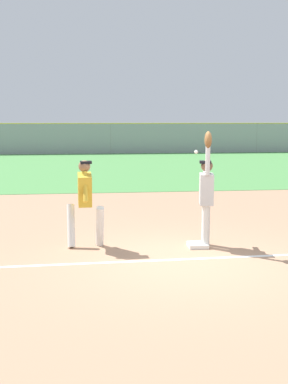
{
  "coord_description": "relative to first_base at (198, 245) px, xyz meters",
  "views": [
    {
      "loc": [
        -1.74,
        -8.08,
        2.5
      ],
      "look_at": [
        -0.61,
        1.41,
        1.05
      ],
      "focal_mm": 44.85,
      "sensor_mm": 36.0,
      "label": 1
    }
  ],
  "objects": [
    {
      "name": "runner",
      "position": [
        -2.2,
        0.27,
        0.96
      ],
      "size": [
        0.73,
        0.84,
        1.72
      ],
      "rotation": [
        0.0,
        0.0,
        0.04
      ],
      "color": "white",
      "rests_on": "ground_plane"
    },
    {
      "name": "fielder",
      "position": [
        0.17,
        0.04,
        1.08
      ],
      "size": [
        0.34,
        0.9,
        2.28
      ],
      "rotation": [
        0.0,
        0.0,
        2.96
      ],
      "color": "silver",
      "rests_on": "ground_plane"
    },
    {
      "name": "outfield_fence",
      "position": [
        -0.4,
        26.25,
        1.08
      ],
      "size": [
        44.38,
        0.08,
        2.24
      ],
      "color": "#93999E",
      "rests_on": "ground_plane"
    },
    {
      "name": "baseball",
      "position": [
        0.02,
        0.34,
        1.82
      ],
      "size": [
        0.07,
        0.07,
        0.07
      ],
      "primitive_type": "sphere",
      "color": "white"
    },
    {
      "name": "first_base",
      "position": [
        0.0,
        0.0,
        0.0
      ],
      "size": [
        0.39,
        0.39,
        0.08
      ],
      "primitive_type": "cube",
      "rotation": [
        0.0,
        0.0,
        -0.03
      ],
      "color": "white",
      "rests_on": "ground_plane"
    },
    {
      "name": "parked_car_blue",
      "position": [
        4.03,
        29.3,
        0.63
      ],
      "size": [
        4.59,
        2.52,
        1.25
      ],
      "rotation": [
        0.0,
        0.0,
        -0.12
      ],
      "color": "#23389E",
      "rests_on": "ground_plane"
    },
    {
      "name": "outfield_grass",
      "position": [
        -0.4,
        16.75,
        -0.04
      ],
      "size": [
        44.3,
        19.01,
        0.01
      ],
      "primitive_type": "cube",
      "color": "#4C8C47",
      "rests_on": "ground_plane"
    },
    {
      "name": "parked_car_black",
      "position": [
        -0.7,
        29.02,
        0.63
      ],
      "size": [
        4.54,
        2.39,
        1.25
      ],
      "rotation": [
        0.0,
        0.0,
        -0.08
      ],
      "color": "black",
      "rests_on": "ground_plane"
    },
    {
      "name": "ground_plane",
      "position": [
        -0.4,
        -0.94,
        -0.04
      ],
      "size": [
        79.62,
        79.62,
        0.0
      ],
      "primitive_type": "plane",
      "color": "tan"
    },
    {
      "name": "parked_car_white",
      "position": [
        -6.32,
        29.24,
        0.63
      ],
      "size": [
        4.59,
        2.52,
        1.25
      ],
      "rotation": [
        0.0,
        0.0,
        0.12
      ],
      "color": "white",
      "rests_on": "ground_plane"
    }
  ]
}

